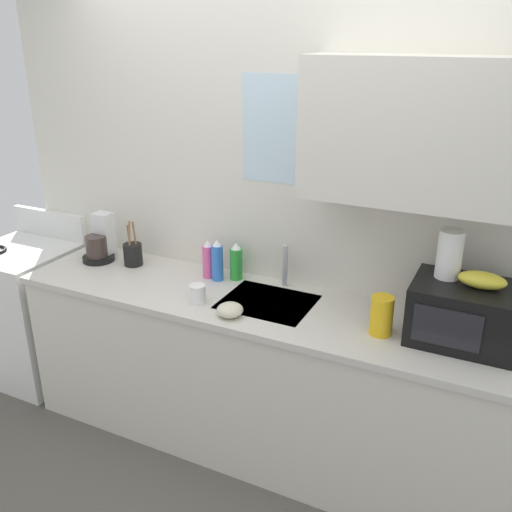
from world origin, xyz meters
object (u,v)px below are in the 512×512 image
at_px(dish_soap_bottle_blue, 217,261).
at_px(mug_white, 198,294).
at_px(cereal_canister, 382,316).
at_px(utensil_crock, 133,254).
at_px(small_bowl, 230,310).
at_px(coffee_maker, 100,243).
at_px(dish_soap_bottle_pink, 208,260).
at_px(microwave, 464,313).
at_px(paper_towel_roll, 450,254).
at_px(dish_soap_bottle_green, 236,262).
at_px(banana_bunch, 482,280).
at_px(stove_range, 30,311).

height_order(dish_soap_bottle_blue, mug_white, dish_soap_bottle_blue).
height_order(cereal_canister, utensil_crock, utensil_crock).
bearing_deg(small_bowl, dish_soap_bottle_blue, 127.45).
relative_size(coffee_maker, dish_soap_bottle_pink, 1.27).
bearing_deg(coffee_maker, dish_soap_bottle_blue, 2.98).
xyz_separation_m(coffee_maker, small_bowl, (1.05, -0.31, -0.07)).
bearing_deg(microwave, dish_soap_bottle_blue, 175.59).
distance_m(microwave, paper_towel_roll, 0.27).
xyz_separation_m(microwave, dish_soap_bottle_blue, (-1.31, 0.10, -0.02)).
bearing_deg(dish_soap_bottle_green, small_bowl, -66.10).
relative_size(banana_bunch, dish_soap_bottle_green, 0.93).
bearing_deg(utensil_crock, microwave, -2.19).
xyz_separation_m(dish_soap_bottle_pink, cereal_canister, (1.03, -0.21, -0.01)).
bearing_deg(cereal_canister, coffee_maker, 174.85).
distance_m(cereal_canister, small_bowl, 0.72).
relative_size(dish_soap_bottle_pink, small_bowl, 1.69).
distance_m(paper_towel_roll, cereal_canister, 0.40).
height_order(banana_bunch, mug_white, banana_bunch).
bearing_deg(dish_soap_bottle_green, coffee_maker, -173.62).
bearing_deg(stove_range, dish_soap_bottle_green, 7.93).
xyz_separation_m(dish_soap_bottle_blue, small_bowl, (0.27, -0.35, -0.08)).
bearing_deg(microwave, dish_soap_bottle_pink, 175.34).
xyz_separation_m(dish_soap_bottle_blue, mug_white, (0.05, -0.29, -0.06)).
relative_size(coffee_maker, dish_soap_bottle_blue, 1.18).
bearing_deg(paper_towel_roll, dish_soap_bottle_blue, 177.66).
height_order(banana_bunch, dish_soap_bottle_pink, banana_bunch).
bearing_deg(banana_bunch, mug_white, -171.75).
xyz_separation_m(paper_towel_roll, cereal_canister, (-0.24, -0.15, -0.29)).
relative_size(mug_white, small_bowl, 0.73).
height_order(paper_towel_roll, mug_white, paper_towel_roll).
bearing_deg(coffee_maker, stove_range, -169.76).
xyz_separation_m(dish_soap_bottle_green, utensil_crock, (-0.64, -0.09, -0.03)).
xyz_separation_m(microwave, paper_towel_roll, (-0.10, 0.05, 0.24)).
relative_size(banana_bunch, coffee_maker, 0.71).
bearing_deg(dish_soap_bottle_blue, stove_range, -173.91).
bearing_deg(mug_white, small_bowl, -15.26).
bearing_deg(banana_bunch, paper_towel_roll, 161.57).
xyz_separation_m(microwave, utensil_crock, (-1.86, 0.07, -0.07)).
relative_size(microwave, dish_soap_bottle_pink, 2.09).
distance_m(coffee_maker, dish_soap_bottle_blue, 0.79).
bearing_deg(dish_soap_bottle_green, cereal_canister, -16.22).
relative_size(banana_bunch, cereal_canister, 1.08).
xyz_separation_m(microwave, dish_soap_bottle_pink, (-1.37, 0.11, -0.03)).
height_order(paper_towel_roll, dish_soap_bottle_pink, paper_towel_roll).
bearing_deg(dish_soap_bottle_blue, utensil_crock, -176.97).
xyz_separation_m(coffee_maker, dish_soap_bottle_green, (0.87, 0.10, -0.00)).
distance_m(microwave, banana_bunch, 0.18).
bearing_deg(microwave, utensil_crock, 177.81).
height_order(coffee_maker, utensil_crock, coffee_maker).
xyz_separation_m(banana_bunch, coffee_maker, (-2.15, 0.06, -0.20)).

